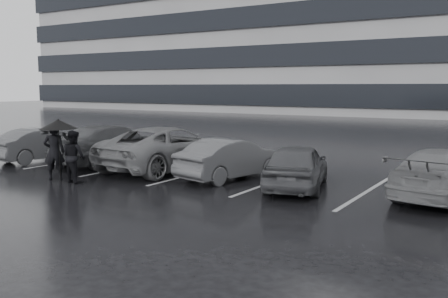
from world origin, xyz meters
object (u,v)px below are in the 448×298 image
car_west_a (232,159)px  pedestrian_right (74,156)px  car_west_c (113,144)px  car_main (297,166)px  car_east (447,174)px  car_west_b (168,148)px  pedestrian_left (54,152)px  car_west_d (44,144)px

car_west_a → pedestrian_right: size_ratio=2.42×
car_west_a → car_west_c: (-5.32, 0.32, 0.09)m
car_main → car_east: bearing=176.6°
car_west_a → car_west_c: bearing=9.1°
car_west_b → car_east: bearing=-176.2°
car_west_c → pedestrian_left: 3.43m
car_west_c → car_west_a: bearing=-178.1°
car_west_d → car_east: bearing=-169.4°
car_west_c → car_west_d: 2.93m
car_west_b → pedestrian_right: (-0.91, -3.36, 0.04)m
pedestrian_left → pedestrian_right: bearing=139.1°
car_main → car_west_c: (-7.65, 0.64, 0.08)m
car_west_c → car_west_d: size_ratio=1.29×
car_west_a → car_east: size_ratio=0.85×
car_main → pedestrian_right: pedestrian_right is taller
car_east → pedestrian_right: pedestrian_right is taller
car_west_b → pedestrian_left: (-1.77, -3.36, 0.12)m
pedestrian_left → car_main: bearing=160.3°
car_main → car_west_a: (-2.33, 0.33, -0.02)m
car_west_b → pedestrian_right: pedestrian_right is taller
car_west_b → car_east: (8.85, 0.15, -0.10)m
car_main → car_west_c: bearing=-20.5°
car_west_a → pedestrian_right: (-3.66, -3.02, 0.16)m
car_west_a → car_west_c: car_west_c is taller
car_main → car_west_a: car_main is taller
pedestrian_right → pedestrian_left: bearing=8.8°
car_west_c → car_east: (11.43, 0.18, -0.07)m
car_main → pedestrian_left: 7.37m
car_west_c → pedestrian_right: size_ratio=3.16×
car_main → car_east: 3.86m
car_west_a → car_west_d: bearing=16.6°
car_main → car_west_b: bearing=-23.2°
car_west_b → car_west_c: (-2.57, -0.03, -0.03)m
car_west_a → car_east: car_east is taller
car_main → car_west_a: size_ratio=1.00×
car_east → car_west_b: bearing=10.7°
pedestrian_left → car_east: bearing=157.2°
car_main → car_west_c: car_west_c is taller
car_east → pedestrian_right: bearing=29.5°
car_west_b → car_east: 8.86m
car_west_b → car_west_d: bearing=12.7°
car_west_a → car_east: 6.12m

